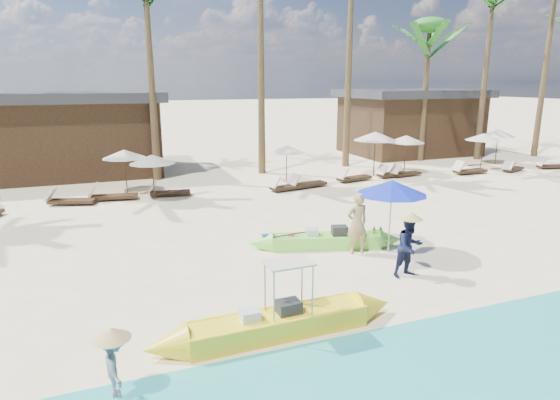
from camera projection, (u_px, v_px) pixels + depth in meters
name	position (u px, v px, depth m)	size (l,w,h in m)	color
ground	(356.00, 276.00, 11.95)	(240.00, 240.00, 0.00)	#FFEABC
wet_sand_strip	(514.00, 394.00, 7.41)	(240.00, 4.50, 0.01)	tan
green_canoe	(326.00, 240.00, 13.93)	(5.06, 1.74, 0.66)	#77E445
yellow_canoe	(278.00, 323.00, 9.11)	(5.72, 0.81, 1.49)	yellow
tourist	(357.00, 223.00, 13.32)	(0.65, 0.43, 1.79)	tan
vendor_green	(409.00, 247.00, 11.75)	(0.76, 0.60, 1.57)	#131734
vendor_yellow	(115.00, 365.00, 7.01)	(0.65, 0.38, 1.01)	gray
blue_umbrella	(392.00, 187.00, 13.12)	(1.99, 1.99, 2.14)	#99999E
resort_parasol_4	(124.00, 154.00, 20.36)	(1.89, 1.89, 1.95)	#362516
lounger_4_left	(68.00, 200.00, 18.79)	(1.95, 1.09, 0.63)	#362516
lounger_4_right	(111.00, 195.00, 19.50)	(2.01, 0.88, 0.66)	#362516
resort_parasol_5	(152.00, 159.00, 19.11)	(1.87, 1.87, 1.93)	#362516
lounger_5_left	(167.00, 191.00, 20.25)	(1.85, 0.81, 0.61)	#362516
resort_parasol_6	(287.00, 149.00, 22.50)	(1.81, 1.81, 1.86)	#362516
lounger_6_left	(287.00, 186.00, 21.25)	(1.98, 0.88, 0.65)	#362516
lounger_6_right	(306.00, 183.00, 21.77)	(1.99, 0.96, 0.65)	#362516
resort_parasol_7	(375.00, 136.00, 24.02)	(2.26, 2.26, 2.33)	#362516
lounger_7_left	(352.00, 177.00, 23.20)	(1.99, 0.94, 0.65)	#362516
lounger_7_right	(392.00, 173.00, 24.20)	(1.96, 0.82, 0.65)	#362516
resort_parasol_8	(406.00, 139.00, 24.92)	(1.99, 1.99, 2.05)	#362516
lounger_8_left	(404.00, 173.00, 24.41)	(1.82, 0.76, 0.60)	#362516
resort_parasol_9	(484.00, 137.00, 26.11)	(1.97, 1.97, 2.02)	#362516
lounger_9_left	(468.00, 170.00, 25.05)	(1.98, 0.62, 0.67)	#362516
lounger_9_right	(512.00, 168.00, 25.77)	(1.73, 1.01, 0.56)	#362516
resort_parasol_10	(498.00, 133.00, 27.66)	(2.02, 2.02, 2.08)	#362516
lounger_10_left	(550.00, 165.00, 26.60)	(1.85, 0.93, 0.60)	#362516
palm_6	(429.00, 43.00, 27.78)	(2.08, 2.08, 8.51)	brown
palm_7	(492.00, 9.00, 27.81)	(2.08, 2.08, 11.08)	brown
pavilion_west	(58.00, 133.00, 24.55)	(10.80, 6.60, 4.30)	#362516
pavilion_east	(409.00, 121.00, 32.07)	(8.80, 6.60, 4.30)	#362516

